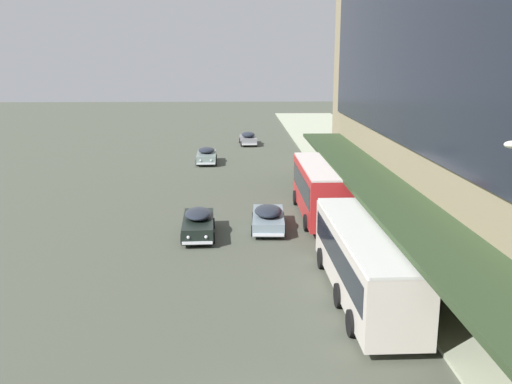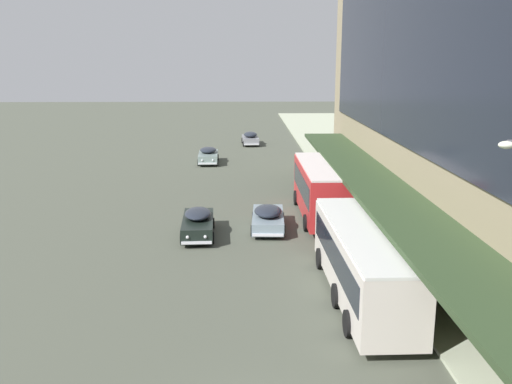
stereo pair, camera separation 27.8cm
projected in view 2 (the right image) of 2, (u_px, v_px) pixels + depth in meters
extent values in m
cube|color=beige|center=(362.00, 262.00, 23.81)|extent=(2.59, 10.71, 2.62)
cube|color=black|center=(363.00, 254.00, 23.74)|extent=(2.62, 9.85, 1.15)
cube|color=silver|center=(364.00, 230.00, 23.50)|extent=(2.49, 10.70, 0.12)
cube|color=black|center=(340.00, 205.00, 28.79)|extent=(1.21, 0.08, 0.36)
cylinder|color=black|center=(320.00, 258.00, 27.56)|extent=(0.27, 1.00, 1.00)
cylinder|color=black|center=(369.00, 258.00, 27.65)|extent=(0.27, 1.00, 1.00)
cylinder|color=black|center=(348.00, 323.00, 20.81)|extent=(0.27, 1.00, 1.00)
cylinder|color=black|center=(414.00, 322.00, 20.91)|extent=(0.27, 1.00, 1.00)
cylinder|color=black|center=(336.00, 296.00, 23.25)|extent=(0.27, 1.00, 1.00)
cylinder|color=black|center=(395.00, 295.00, 23.35)|extent=(0.27, 1.00, 1.00)
cube|color=red|center=(321.00, 189.00, 36.09)|extent=(2.54, 9.51, 2.96)
cube|color=black|center=(321.00, 184.00, 36.00)|extent=(2.58, 8.75, 1.30)
cube|color=silver|center=(322.00, 166.00, 35.73)|extent=(2.44, 9.51, 0.12)
cube|color=black|center=(312.00, 157.00, 40.46)|extent=(1.26, 0.06, 0.36)
cylinder|color=black|center=(296.00, 198.00, 39.50)|extent=(0.25, 1.00, 1.00)
cylinder|color=black|center=(332.00, 197.00, 39.57)|extent=(0.25, 1.00, 1.00)
cylinder|color=black|center=(306.00, 223.00, 33.49)|extent=(0.25, 1.00, 1.00)
cylinder|color=black|center=(349.00, 222.00, 33.56)|extent=(0.25, 1.00, 1.00)
cube|color=gray|center=(268.00, 220.00, 33.84)|extent=(2.04, 4.66, 0.71)
ellipsoid|color=#1E232D|center=(268.00, 211.00, 33.48)|extent=(1.72, 2.59, 0.55)
cube|color=silver|center=(268.00, 213.00, 36.17)|extent=(1.74, 0.20, 0.14)
cube|color=silver|center=(268.00, 235.00, 31.61)|extent=(1.74, 0.20, 0.14)
sphere|color=silver|center=(260.00, 209.00, 36.09)|extent=(0.18, 0.18, 0.18)
sphere|color=silver|center=(276.00, 209.00, 36.07)|extent=(0.18, 0.18, 0.18)
cylinder|color=black|center=(253.00, 217.00, 35.30)|extent=(0.17, 0.65, 0.64)
cylinder|color=black|center=(283.00, 217.00, 35.26)|extent=(0.17, 0.65, 0.64)
cylinder|color=black|center=(252.00, 231.00, 32.53)|extent=(0.17, 0.65, 0.64)
cylinder|color=black|center=(284.00, 231.00, 32.50)|extent=(0.17, 0.65, 0.64)
cube|color=gray|center=(208.00, 157.00, 55.01)|extent=(1.90, 4.39, 0.80)
ellipsoid|color=#1E232D|center=(208.00, 150.00, 55.08)|extent=(1.64, 2.43, 0.54)
cube|color=silver|center=(208.00, 164.00, 52.91)|extent=(1.71, 0.16, 0.14)
cube|color=silver|center=(209.00, 156.00, 57.23)|extent=(1.71, 0.16, 0.14)
sphere|color=silver|center=(213.00, 160.00, 52.89)|extent=(0.18, 0.18, 0.18)
sphere|color=silver|center=(202.00, 160.00, 52.84)|extent=(0.18, 0.18, 0.18)
cylinder|color=black|center=(217.00, 162.00, 53.81)|extent=(0.16, 0.64, 0.64)
cylinder|color=black|center=(198.00, 163.00, 53.73)|extent=(0.16, 0.64, 0.64)
cylinder|color=black|center=(218.00, 157.00, 56.44)|extent=(0.16, 0.64, 0.64)
cylinder|color=black|center=(200.00, 158.00, 56.35)|extent=(0.16, 0.64, 0.64)
cube|color=gray|center=(250.00, 140.00, 66.77)|extent=(1.99, 4.44, 0.72)
ellipsoid|color=#1E232D|center=(250.00, 134.00, 66.41)|extent=(1.67, 2.48, 0.63)
cube|color=silver|center=(249.00, 139.00, 68.98)|extent=(1.68, 0.21, 0.14)
cube|color=silver|center=(252.00, 144.00, 64.66)|extent=(1.68, 0.21, 0.14)
sphere|color=silver|center=(245.00, 137.00, 68.86)|extent=(0.18, 0.18, 0.18)
sphere|color=silver|center=(253.00, 137.00, 68.93)|extent=(0.18, 0.18, 0.18)
cylinder|color=black|center=(242.00, 140.00, 68.07)|extent=(0.17, 0.65, 0.64)
cylinder|color=black|center=(257.00, 140.00, 68.21)|extent=(0.17, 0.65, 0.64)
cylinder|color=black|center=(244.00, 144.00, 65.45)|extent=(0.17, 0.65, 0.64)
cylinder|color=black|center=(259.00, 144.00, 65.59)|extent=(0.17, 0.65, 0.64)
cube|color=black|center=(198.00, 225.00, 32.54)|extent=(1.90, 4.71, 0.82)
ellipsoid|color=#1E232D|center=(198.00, 213.00, 32.62)|extent=(1.61, 2.61, 0.50)
cube|color=silver|center=(197.00, 243.00, 30.29)|extent=(1.63, 0.18, 0.14)
cube|color=silver|center=(199.00, 218.00, 34.90)|extent=(1.63, 0.18, 0.14)
sphere|color=silver|center=(205.00, 237.00, 30.28)|extent=(0.18, 0.18, 0.18)
sphere|color=silver|center=(188.00, 237.00, 30.22)|extent=(0.18, 0.18, 0.18)
cylinder|color=black|center=(213.00, 238.00, 31.26)|extent=(0.17, 0.65, 0.64)
cylinder|color=black|center=(181.00, 239.00, 31.15)|extent=(0.17, 0.65, 0.64)
cylinder|color=black|center=(213.00, 223.00, 34.06)|extent=(0.17, 0.65, 0.64)
cylinder|color=black|center=(184.00, 224.00, 33.95)|extent=(0.17, 0.65, 0.64)
ellipsoid|color=silver|center=(507.00, 145.00, 14.16)|extent=(0.44, 0.28, 0.20)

